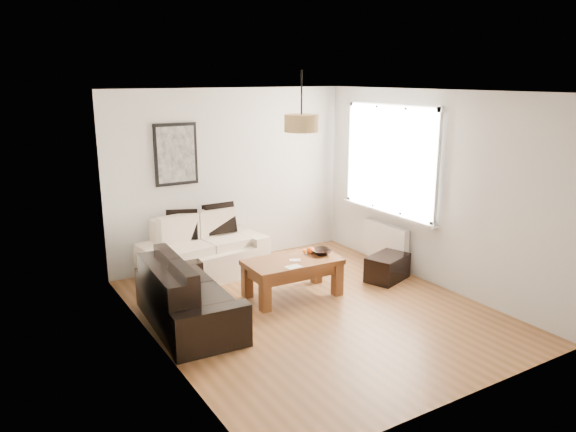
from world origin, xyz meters
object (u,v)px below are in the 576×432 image
ottoman (387,268)px  loveseat_cream (204,248)px  coffee_table (292,278)px  sofa_leather (189,294)px

ottoman → loveseat_cream: bearing=145.5°
coffee_table → loveseat_cream: bearing=118.4°
sofa_leather → ottoman: bearing=-88.7°
sofa_leather → ottoman: size_ratio=2.74×
sofa_leather → coffee_table: bearing=-83.1°
sofa_leather → loveseat_cream: bearing=-26.0°
loveseat_cream → coffee_table: loveseat_cream is taller
sofa_leather → coffee_table: size_ratio=1.40×
loveseat_cream → sofa_leather: (-0.76, -1.36, -0.05)m
sofa_leather → ottoman: 2.89m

